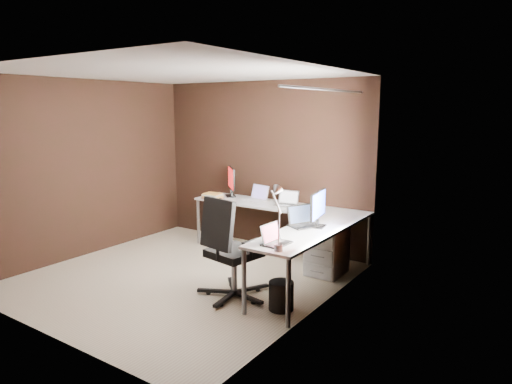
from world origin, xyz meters
TOP-DOWN VIEW (x-y plane):
  - room at (0.34, 0.07)m, footprint 3.60×3.60m
  - desk at (0.84, 1.04)m, footprint 2.65×2.25m
  - drawer_pedestal at (1.43, 1.15)m, footprint 0.42×0.50m
  - monitor_left at (-0.45, 1.63)m, footprint 0.39×0.39m
  - monitor_right at (1.52, 0.68)m, footprint 0.16×0.52m
  - laptop_white at (0.07, 1.58)m, footprint 0.39×0.31m
  - laptop_silver at (0.61, 1.53)m, footprint 0.33×0.26m
  - laptop_black_big at (1.35, 0.64)m, footprint 0.39×0.44m
  - laptop_black_small at (1.45, -0.17)m, footprint 0.23×0.31m
  - book_stack at (-0.57, 1.30)m, footprint 0.30×0.25m
  - mouse_left at (-0.43, 1.30)m, footprint 0.09×0.07m
  - mouse_corner at (0.96, 1.41)m, footprint 0.10×0.07m
  - desk_lamp at (1.55, -0.29)m, footprint 0.20×0.23m
  - office_chair at (0.87, -0.13)m, footprint 0.65×0.66m
  - wastebasket at (1.50, -0.10)m, footprint 0.32×0.32m

SIDE VIEW (x-z plane):
  - wastebasket at x=1.50m, z-range 0.00..0.31m
  - drawer_pedestal at x=1.43m, z-range 0.00..0.60m
  - office_chair at x=0.87m, z-range -0.24..0.91m
  - desk at x=0.84m, z-range 0.31..1.04m
  - mouse_left at x=-0.43m, z-range 0.73..0.76m
  - mouse_corner at x=0.96m, z-range 0.73..0.77m
  - book_stack at x=-0.57m, z-range 0.73..0.82m
  - laptop_black_small at x=1.45m, z-range 0.67..0.88m
  - laptop_silver at x=0.61m, z-range 0.67..0.88m
  - laptop_white at x=0.07m, z-range 0.67..0.89m
  - laptop_black_big at x=1.35m, z-range 0.66..0.90m
  - monitor_right at x=1.52m, z-range 0.76..1.19m
  - monitor_left at x=-0.45m, z-range 0.76..1.22m
  - desk_lamp at x=1.55m, z-range 0.81..1.44m
  - room at x=0.34m, z-range 0.03..2.53m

